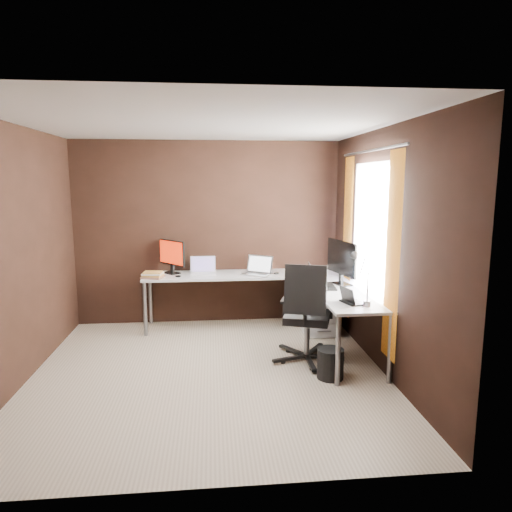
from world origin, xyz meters
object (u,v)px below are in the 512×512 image
(laptop_black_big, at_px, (319,282))
(laptop_white, at_px, (203,270))
(drawer_pedestal, at_px, (319,310))
(wastebasket, at_px, (330,364))
(book_stack, at_px, (153,275))
(office_chair, at_px, (307,332))
(laptop_black_small, at_px, (351,300))
(desk_lamp, at_px, (360,272))
(monitor_right, at_px, (342,260))
(monitor_left, at_px, (172,255))
(laptop_silver, at_px, (258,270))

(laptop_black_big, bearing_deg, laptop_white, 61.51)
(drawer_pedestal, distance_m, wastebasket, 1.42)
(drawer_pedestal, height_order, book_stack, book_stack)
(book_stack, bearing_deg, laptop_white, 19.79)
(office_chair, relative_size, wastebasket, 3.63)
(laptop_black_small, distance_m, wastebasket, 0.68)
(laptop_black_small, relative_size, office_chair, 0.26)
(drawer_pedestal, relative_size, laptop_black_big, 1.38)
(drawer_pedestal, xyz_separation_m, desk_lamp, (0.08, -1.30, 0.77))
(drawer_pedestal, relative_size, monitor_right, 0.94)
(laptop_white, bearing_deg, monitor_right, -25.85)
(desk_lamp, bearing_deg, office_chair, 157.78)
(laptop_white, relative_size, office_chair, 0.31)
(book_stack, distance_m, desk_lamp, 2.69)
(laptop_white, relative_size, laptop_black_big, 0.78)
(monitor_right, distance_m, book_stack, 2.39)
(monitor_left, distance_m, book_stack, 0.42)
(laptop_black_big, distance_m, office_chair, 0.67)
(laptop_black_big, xyz_separation_m, book_stack, (-2.00, 0.69, -0.02))
(drawer_pedestal, height_order, office_chair, office_chair)
(drawer_pedestal, distance_m, laptop_black_big, 0.71)
(book_stack, relative_size, office_chair, 0.28)
(laptop_silver, xyz_separation_m, book_stack, (-1.36, -0.11, -0.01))
(office_chair, bearing_deg, desk_lamp, -21.04)
(laptop_white, distance_m, laptop_silver, 0.74)
(desk_lamp, relative_size, office_chair, 0.48)
(laptop_black_small, bearing_deg, desk_lamp, -143.31)
(office_chair, bearing_deg, monitor_right, 62.99)
(monitor_right, bearing_deg, drawer_pedestal, 7.58)
(laptop_black_small, height_order, office_chair, office_chair)
(monitor_left, relative_size, laptop_white, 1.33)
(drawer_pedestal, distance_m, laptop_silver, 0.96)
(laptop_black_big, height_order, wastebasket, laptop_black_big)
(monitor_right, bearing_deg, office_chair, 121.25)
(monitor_left, distance_m, office_chair, 2.19)
(laptop_white, bearing_deg, laptop_silver, -8.57)
(monitor_left, xyz_separation_m, office_chair, (1.55, -1.41, -0.66))
(office_chair, distance_m, wastebasket, 0.52)
(monitor_left, xyz_separation_m, desk_lamp, (2.00, -1.77, 0.08))
(drawer_pedestal, height_order, monitor_right, monitor_right)
(book_stack, height_order, wastebasket, book_stack)
(monitor_left, distance_m, laptop_silver, 1.17)
(drawer_pedestal, distance_m, laptop_white, 1.63)
(laptop_white, relative_size, laptop_silver, 0.75)
(laptop_black_small, xyz_separation_m, wastebasket, (-0.23, -0.15, -0.62))
(laptop_white, bearing_deg, drawer_pedestal, -14.81)
(laptop_black_big, relative_size, book_stack, 1.42)
(laptop_white, relative_size, book_stack, 1.10)
(wastebasket, bearing_deg, laptop_silver, 108.34)
(desk_lamp, bearing_deg, monitor_right, 102.42)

